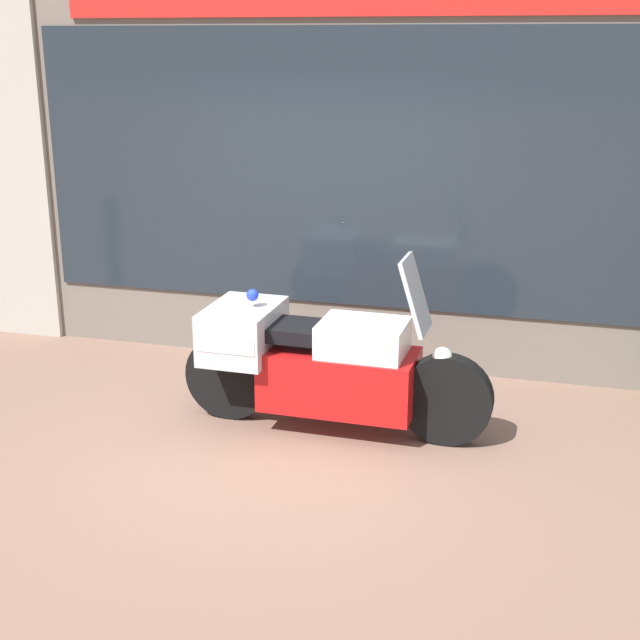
% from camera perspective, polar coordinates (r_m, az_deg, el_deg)
% --- Properties ---
extents(ground_plane, '(60.00, 60.00, 0.00)m').
position_cam_1_polar(ground_plane, '(6.35, -3.62, -8.07)').
color(ground_plane, '#7A5B4C').
extents(shop_building, '(6.97, 0.55, 3.30)m').
position_cam_1_polar(shop_building, '(7.82, -1.85, 9.58)').
color(shop_building, '#6B6056').
rests_on(shop_building, ground).
extents(window_display, '(5.71, 0.30, 1.94)m').
position_cam_1_polar(window_display, '(7.93, 3.38, 0.84)').
color(window_display, slate).
rests_on(window_display, ground).
extents(paramedic_motorcycle, '(2.29, 0.72, 1.34)m').
position_cam_1_polar(paramedic_motorcycle, '(6.45, -0.25, -2.64)').
color(paramedic_motorcycle, black).
rests_on(paramedic_motorcycle, ground).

